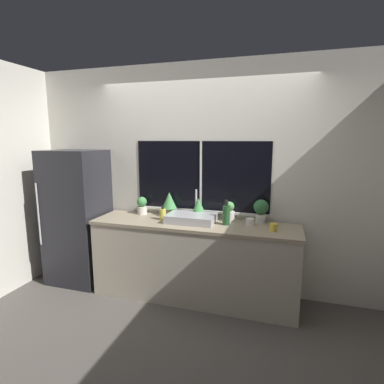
{
  "coord_description": "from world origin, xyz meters",
  "views": [
    {
      "loc": [
        0.92,
        -2.83,
        1.83
      ],
      "look_at": [
        -0.02,
        0.28,
        1.25
      ],
      "focal_mm": 28.0,
      "sensor_mm": 36.0,
      "label": 1
    }
  ],
  "objects_px": {
    "potted_plant_center": "(198,207)",
    "potted_plant_left": "(169,202)",
    "bottle_tall": "(226,214)",
    "potted_plant_far_left": "(142,205)",
    "sink": "(191,218)",
    "mug_yellow": "(274,227)",
    "mug_white": "(250,222)",
    "soap_bottle": "(163,214)",
    "potted_plant_right": "(229,211)",
    "refrigerator": "(78,216)",
    "potted_plant_far_right": "(261,209)"
  },
  "relations": [
    {
      "from": "sink",
      "to": "potted_plant_far_right",
      "type": "distance_m",
      "value": 0.78
    },
    {
      "from": "potted_plant_far_left",
      "to": "potted_plant_far_right",
      "type": "xyz_separation_m",
      "value": [
        1.45,
        0.0,
        0.05
      ]
    },
    {
      "from": "sink",
      "to": "potted_plant_left",
      "type": "distance_m",
      "value": 0.4
    },
    {
      "from": "potted_plant_far_right",
      "to": "soap_bottle",
      "type": "relative_size",
      "value": 1.61
    },
    {
      "from": "sink",
      "to": "potted_plant_far_left",
      "type": "relative_size",
      "value": 2.49
    },
    {
      "from": "refrigerator",
      "to": "sink",
      "type": "bearing_deg",
      "value": -0.41
    },
    {
      "from": "potted_plant_left",
      "to": "soap_bottle",
      "type": "bearing_deg",
      "value": -93.08
    },
    {
      "from": "potted_plant_far_left",
      "to": "potted_plant_far_right",
      "type": "bearing_deg",
      "value": 0.0
    },
    {
      "from": "potted_plant_left",
      "to": "mug_yellow",
      "type": "distance_m",
      "value": 1.27
    },
    {
      "from": "sink",
      "to": "mug_yellow",
      "type": "distance_m",
      "value": 0.91
    },
    {
      "from": "potted_plant_far_left",
      "to": "potted_plant_far_right",
      "type": "distance_m",
      "value": 1.45
    },
    {
      "from": "potted_plant_left",
      "to": "mug_yellow",
      "type": "height_order",
      "value": "potted_plant_left"
    },
    {
      "from": "potted_plant_right",
      "to": "potted_plant_far_left",
      "type": "bearing_deg",
      "value": 180.0
    },
    {
      "from": "potted_plant_far_left",
      "to": "potted_plant_right",
      "type": "distance_m",
      "value": 1.1
    },
    {
      "from": "refrigerator",
      "to": "soap_bottle",
      "type": "relative_size",
      "value": 10.19
    },
    {
      "from": "refrigerator",
      "to": "potted_plant_far_left",
      "type": "relative_size",
      "value": 7.82
    },
    {
      "from": "potted_plant_far_left",
      "to": "potted_plant_left",
      "type": "bearing_deg",
      "value": 0.0
    },
    {
      "from": "potted_plant_left",
      "to": "potted_plant_far_right",
      "type": "bearing_deg",
      "value": -0.0
    },
    {
      "from": "potted_plant_center",
      "to": "bottle_tall",
      "type": "bearing_deg",
      "value": -25.14
    },
    {
      "from": "potted_plant_right",
      "to": "sink",
      "type": "bearing_deg",
      "value": -155.8
    },
    {
      "from": "potted_plant_left",
      "to": "mug_white",
      "type": "bearing_deg",
      "value": -7.47
    },
    {
      "from": "potted_plant_left",
      "to": "potted_plant_far_right",
      "type": "xyz_separation_m",
      "value": [
        1.09,
        -0.0,
        -0.02
      ]
    },
    {
      "from": "refrigerator",
      "to": "mug_yellow",
      "type": "height_order",
      "value": "refrigerator"
    },
    {
      "from": "refrigerator",
      "to": "mug_yellow",
      "type": "relative_size",
      "value": 21.89
    },
    {
      "from": "potted_plant_far_left",
      "to": "bottle_tall",
      "type": "bearing_deg",
      "value": -8.94
    },
    {
      "from": "potted_plant_center",
      "to": "potted_plant_left",
      "type": "bearing_deg",
      "value": 180.0
    },
    {
      "from": "potted_plant_far_left",
      "to": "soap_bottle",
      "type": "relative_size",
      "value": 1.3
    },
    {
      "from": "sink",
      "to": "soap_bottle",
      "type": "distance_m",
      "value": 0.34
    },
    {
      "from": "sink",
      "to": "potted_plant_far_right",
      "type": "xyz_separation_m",
      "value": [
        0.75,
        0.18,
        0.11
      ]
    },
    {
      "from": "potted_plant_left",
      "to": "mug_yellow",
      "type": "bearing_deg",
      "value": -11.66
    },
    {
      "from": "potted_plant_center",
      "to": "soap_bottle",
      "type": "height_order",
      "value": "potted_plant_center"
    },
    {
      "from": "refrigerator",
      "to": "potted_plant_right",
      "type": "height_order",
      "value": "refrigerator"
    },
    {
      "from": "potted_plant_far_right",
      "to": "mug_yellow",
      "type": "bearing_deg",
      "value": -59.68
    },
    {
      "from": "mug_white",
      "to": "mug_yellow",
      "type": "bearing_deg",
      "value": -26.57
    },
    {
      "from": "bottle_tall",
      "to": "mug_white",
      "type": "bearing_deg",
      "value": 9.73
    },
    {
      "from": "refrigerator",
      "to": "mug_yellow",
      "type": "bearing_deg",
      "value": -2.01
    },
    {
      "from": "potted_plant_right",
      "to": "mug_yellow",
      "type": "height_order",
      "value": "potted_plant_right"
    },
    {
      "from": "potted_plant_far_left",
      "to": "potted_plant_center",
      "type": "height_order",
      "value": "potted_plant_center"
    },
    {
      "from": "refrigerator",
      "to": "potted_plant_center",
      "type": "height_order",
      "value": "refrigerator"
    },
    {
      "from": "potted_plant_far_left",
      "to": "mug_white",
      "type": "distance_m",
      "value": 1.36
    },
    {
      "from": "bottle_tall",
      "to": "potted_plant_far_left",
      "type": "bearing_deg",
      "value": 171.06
    },
    {
      "from": "potted_plant_center",
      "to": "soap_bottle",
      "type": "bearing_deg",
      "value": -153.55
    },
    {
      "from": "potted_plant_center",
      "to": "soap_bottle",
      "type": "xyz_separation_m",
      "value": [
        -0.37,
        -0.19,
        -0.07
      ]
    },
    {
      "from": "potted_plant_right",
      "to": "soap_bottle",
      "type": "relative_size",
      "value": 1.34
    },
    {
      "from": "soap_bottle",
      "to": "potted_plant_right",
      "type": "bearing_deg",
      "value": 13.98
    },
    {
      "from": "sink",
      "to": "refrigerator",
      "type": "bearing_deg",
      "value": 179.59
    },
    {
      "from": "potted_plant_right",
      "to": "bottle_tall",
      "type": "distance_m",
      "value": 0.17
    },
    {
      "from": "potted_plant_far_right",
      "to": "mug_white",
      "type": "distance_m",
      "value": 0.2
    },
    {
      "from": "mug_yellow",
      "to": "potted_plant_right",
      "type": "bearing_deg",
      "value": 153.02
    },
    {
      "from": "mug_white",
      "to": "potted_plant_center",
      "type": "bearing_deg",
      "value": 168.26
    }
  ]
}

